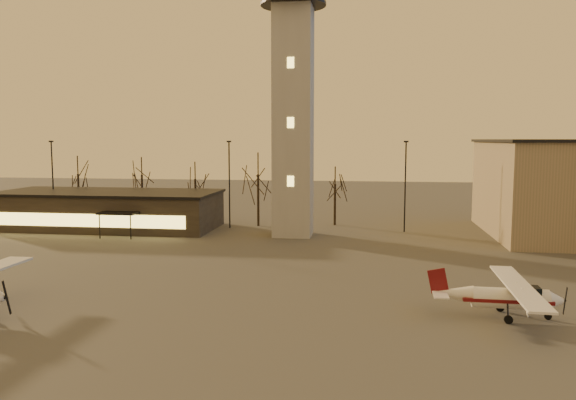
{
  "coord_description": "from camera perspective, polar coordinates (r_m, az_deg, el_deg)",
  "views": [
    {
      "loc": [
        7.96,
        -29.14,
        10.31
      ],
      "look_at": [
        1.89,
        13.0,
        5.69
      ],
      "focal_mm": 35.0,
      "sensor_mm": 36.0,
      "label": 1
    }
  ],
  "objects": [
    {
      "name": "ground",
      "position": [
        31.92,
        -6.87,
        -12.69
      ],
      "size": [
        220.0,
        220.0,
        0.0
      ],
      "primitive_type": "plane",
      "color": "#44413E",
      "rests_on": "ground"
    },
    {
      "name": "control_tower",
      "position": [
        59.98,
        0.54,
        11.95
      ],
      "size": [
        6.8,
        6.8,
        32.6
      ],
      "color": "gray",
      "rests_on": "ground"
    },
    {
      "name": "terminal",
      "position": [
        68.55,
        -17.79,
        -0.93
      ],
      "size": [
        25.4,
        12.2,
        4.3
      ],
      "color": "black",
      "rests_on": "ground"
    },
    {
      "name": "light_poles",
      "position": [
        60.8,
        1.12,
        1.57
      ],
      "size": [
        58.5,
        12.25,
        10.14
      ],
      "color": "black",
      "rests_on": "ground"
    },
    {
      "name": "tree_row",
      "position": [
        71.78,
        -9.4,
        2.62
      ],
      "size": [
        37.2,
        9.2,
        8.8
      ],
      "color": "black",
      "rests_on": "ground"
    },
    {
      "name": "cessna_front",
      "position": [
        35.39,
        21.78,
        -9.57
      ],
      "size": [
        8.05,
        10.18,
        2.81
      ],
      "rotation": [
        0.0,
        0.0,
        -0.02
      ],
      "color": "silver",
      "rests_on": "ground"
    }
  ]
}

